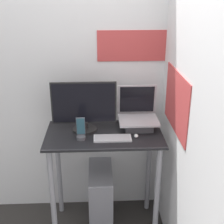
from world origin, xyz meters
TOP-DOWN VIEW (x-y plane):
  - wall_back at (0.00, 0.61)m, footprint 6.00×0.06m
  - wall_side_right at (0.54, 0.00)m, footprint 0.06×6.00m
  - desk at (0.00, 0.26)m, footprint 0.92×0.52m
  - laptop at (0.28, 0.36)m, footprint 0.32×0.28m
  - monitor at (-0.15, 0.32)m, footprint 0.51×0.19m
  - keyboard at (0.06, 0.16)m, footprint 0.29×0.12m
  - mouse at (0.25, 0.18)m, footprint 0.03×0.05m
  - cell_phone at (-0.18, 0.17)m, footprint 0.07×0.07m
  - computer_tower at (-0.03, 0.35)m, footprint 0.20×0.48m

SIDE VIEW (x-z plane):
  - computer_tower at x=-0.03m, z-range 0.00..0.51m
  - desk at x=0.00m, z-range 0.26..1.17m
  - keyboard at x=0.06m, z-range 0.91..0.93m
  - mouse at x=0.25m, z-range 0.91..0.93m
  - cell_phone at x=-0.18m, z-range 0.87..1.05m
  - laptop at x=0.28m, z-range 0.82..1.15m
  - monitor at x=-0.15m, z-range 0.90..1.30m
  - wall_side_right at x=0.54m, z-range 0.00..2.60m
  - wall_back at x=0.00m, z-range 0.00..2.60m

